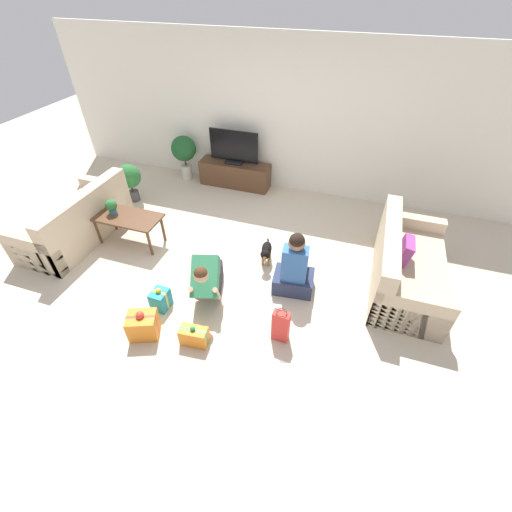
{
  "coord_description": "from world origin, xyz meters",
  "views": [
    {
      "loc": [
        1.6,
        -3.25,
        3.34
      ],
      "look_at": [
        0.54,
        -0.05,
        0.45
      ],
      "focal_mm": 24.0,
      "sensor_mm": 36.0,
      "label": 1
    }
  ],
  "objects_px": {
    "potted_plant_back_left": "(184,151)",
    "sofa_right": "(405,268)",
    "tv_console": "(235,174)",
    "tv": "(234,149)",
    "gift_box_c": "(143,325)",
    "tabletop_plant": "(111,206)",
    "sofa_left": "(77,222)",
    "dog": "(266,251)",
    "coffee_table": "(127,219)",
    "potted_plant_corner_left": "(129,178)",
    "gift_bag_a": "(281,326)",
    "person_sitting": "(294,270)",
    "gift_box_b": "(161,299)",
    "person_kneeling": "(207,278)",
    "gift_box_a": "(194,336)"
  },
  "relations": [
    {
      "from": "coffee_table",
      "to": "tv_console",
      "type": "distance_m",
      "value": 2.37
    },
    {
      "from": "tv_console",
      "to": "potted_plant_corner_left",
      "type": "relative_size",
      "value": 1.94
    },
    {
      "from": "tv_console",
      "to": "gift_box_a",
      "type": "height_order",
      "value": "tv_console"
    },
    {
      "from": "sofa_left",
      "to": "potted_plant_back_left",
      "type": "xyz_separation_m",
      "value": [
        0.68,
        2.31,
        0.28
      ]
    },
    {
      "from": "gift_box_c",
      "to": "tabletop_plant",
      "type": "xyz_separation_m",
      "value": [
        -1.39,
        1.49,
        0.44
      ]
    },
    {
      "from": "dog",
      "to": "gift_bag_a",
      "type": "height_order",
      "value": "gift_bag_a"
    },
    {
      "from": "tv",
      "to": "potted_plant_back_left",
      "type": "bearing_deg",
      "value": -177.21
    },
    {
      "from": "tv",
      "to": "gift_box_b",
      "type": "bearing_deg",
      "value": -85.6
    },
    {
      "from": "tabletop_plant",
      "to": "gift_box_c",
      "type": "bearing_deg",
      "value": -47.02
    },
    {
      "from": "coffee_table",
      "to": "gift_bag_a",
      "type": "relative_size",
      "value": 2.24
    },
    {
      "from": "gift_box_a",
      "to": "gift_bag_a",
      "type": "xyz_separation_m",
      "value": [
        0.92,
        0.37,
        0.11
      ]
    },
    {
      "from": "person_kneeling",
      "to": "tv_console",
      "type": "bearing_deg",
      "value": 87.64
    },
    {
      "from": "gift_box_b",
      "to": "gift_box_c",
      "type": "distance_m",
      "value": 0.43
    },
    {
      "from": "sofa_left",
      "to": "gift_box_b",
      "type": "xyz_separation_m",
      "value": [
        1.96,
        -0.89,
        -0.16
      ]
    },
    {
      "from": "potted_plant_corner_left",
      "to": "person_kneeling",
      "type": "height_order",
      "value": "person_kneeling"
    },
    {
      "from": "dog",
      "to": "tabletop_plant",
      "type": "height_order",
      "value": "tabletop_plant"
    },
    {
      "from": "gift_box_b",
      "to": "potted_plant_corner_left",
      "type": "bearing_deg",
      "value": 130.52
    },
    {
      "from": "gift_box_b",
      "to": "coffee_table",
      "type": "bearing_deg",
      "value": 137.04
    },
    {
      "from": "gift_box_c",
      "to": "sofa_right",
      "type": "bearing_deg",
      "value": 32.86
    },
    {
      "from": "potted_plant_back_left",
      "to": "person_kneeling",
      "type": "height_order",
      "value": "potted_plant_back_left"
    },
    {
      "from": "gift_box_b",
      "to": "sofa_right",
      "type": "bearing_deg",
      "value": 26.05
    },
    {
      "from": "coffee_table",
      "to": "gift_box_c",
      "type": "relative_size",
      "value": 2.55
    },
    {
      "from": "potted_plant_corner_left",
      "to": "gift_bag_a",
      "type": "distance_m",
      "value": 3.98
    },
    {
      "from": "tv",
      "to": "gift_box_b",
      "type": "xyz_separation_m",
      "value": [
        0.25,
        -3.25,
        -0.6
      ]
    },
    {
      "from": "person_kneeling",
      "to": "tabletop_plant",
      "type": "relative_size",
      "value": 3.74
    },
    {
      "from": "tv_console",
      "to": "potted_plant_corner_left",
      "type": "bearing_deg",
      "value": -144.33
    },
    {
      "from": "gift_box_c",
      "to": "gift_box_a",
      "type": "bearing_deg",
      "value": 7.18
    },
    {
      "from": "dog",
      "to": "tabletop_plant",
      "type": "bearing_deg",
      "value": 173.34
    },
    {
      "from": "potted_plant_corner_left",
      "to": "person_kneeling",
      "type": "relative_size",
      "value": 0.83
    },
    {
      "from": "potted_plant_back_left",
      "to": "gift_box_b",
      "type": "xyz_separation_m",
      "value": [
        1.28,
        -3.2,
        -0.44
      ]
    },
    {
      "from": "gift_bag_a",
      "to": "person_sitting",
      "type": "bearing_deg",
      "value": 93.53
    },
    {
      "from": "tv_console",
      "to": "tv",
      "type": "xyz_separation_m",
      "value": [
        0.0,
        0.0,
        0.51
      ]
    },
    {
      "from": "tv_console",
      "to": "gift_box_c",
      "type": "relative_size",
      "value": 3.33
    },
    {
      "from": "sofa_right",
      "to": "gift_box_b",
      "type": "bearing_deg",
      "value": 116.05
    },
    {
      "from": "sofa_left",
      "to": "tv",
      "type": "distance_m",
      "value": 2.95
    },
    {
      "from": "sofa_right",
      "to": "potted_plant_back_left",
      "type": "bearing_deg",
      "value": 66.6
    },
    {
      "from": "potted_plant_corner_left",
      "to": "tv",
      "type": "bearing_deg",
      "value": 35.67
    },
    {
      "from": "person_kneeling",
      "to": "gift_box_c",
      "type": "xyz_separation_m",
      "value": [
        -0.47,
        -0.79,
        -0.17
      ]
    },
    {
      "from": "potted_plant_corner_left",
      "to": "dog",
      "type": "xyz_separation_m",
      "value": [
        2.83,
        -0.91,
        -0.22
      ]
    },
    {
      "from": "potted_plant_corner_left",
      "to": "person_sitting",
      "type": "xyz_separation_m",
      "value": [
        3.32,
        -1.29,
        -0.1
      ]
    },
    {
      "from": "person_sitting",
      "to": "gift_box_b",
      "type": "relative_size",
      "value": 2.91
    },
    {
      "from": "gift_bag_a",
      "to": "tabletop_plant",
      "type": "bearing_deg",
      "value": 160.26
    },
    {
      "from": "person_kneeling",
      "to": "gift_box_a",
      "type": "relative_size",
      "value": 2.52
    },
    {
      "from": "sofa_right",
      "to": "coffee_table",
      "type": "relative_size",
      "value": 1.72
    },
    {
      "from": "potted_plant_back_left",
      "to": "dog",
      "type": "height_order",
      "value": "potted_plant_back_left"
    },
    {
      "from": "potted_plant_back_left",
      "to": "sofa_right",
      "type": "bearing_deg",
      "value": -23.4
    },
    {
      "from": "person_sitting",
      "to": "tv",
      "type": "bearing_deg",
      "value": -60.33
    },
    {
      "from": "dog",
      "to": "gift_box_b",
      "type": "xyz_separation_m",
      "value": [
        -1.01,
        -1.21,
        -0.1
      ]
    },
    {
      "from": "sofa_left",
      "to": "dog",
      "type": "relative_size",
      "value": 3.8
    },
    {
      "from": "dog",
      "to": "gift_box_c",
      "type": "height_order",
      "value": "gift_box_c"
    }
  ]
}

